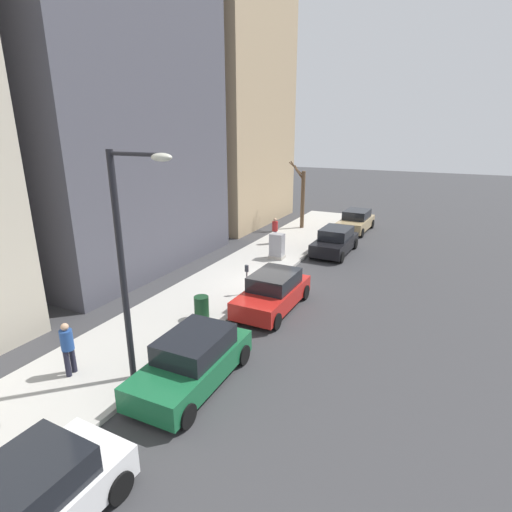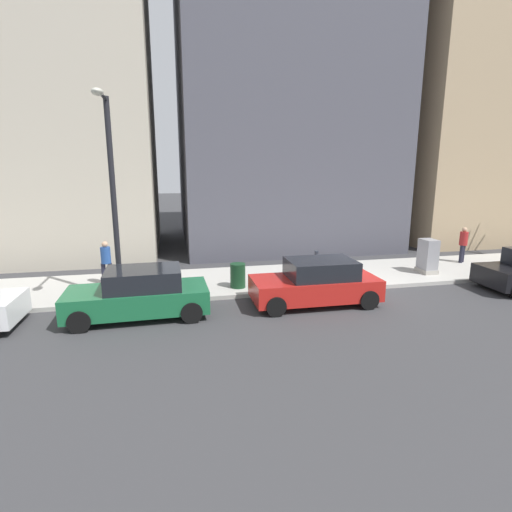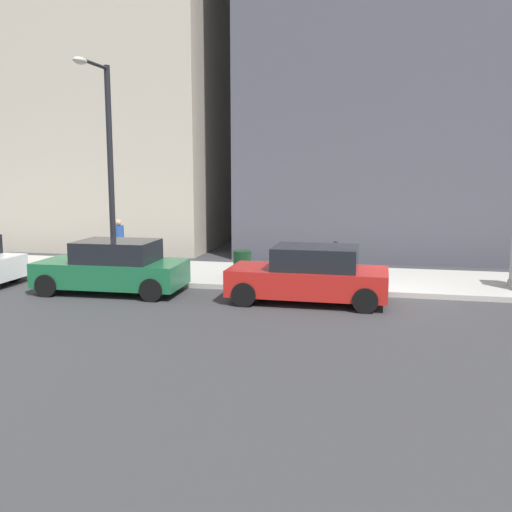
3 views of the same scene
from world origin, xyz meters
The scene contains 12 objects.
ground_plane centered at (0.00, 0.00, 0.00)m, with size 120.00×120.00×0.00m, color #38383A.
sidewalk centered at (2.00, 0.00, 0.07)m, with size 4.00×36.00×0.15m, color #B2AFA8.
parked_car_red centered at (-1.05, 1.90, 0.74)m, with size 1.95×4.21×1.52m.
parked_car_green centered at (-1.06, 7.59, 0.74)m, with size 2.00×4.24×1.52m.
parking_meter centered at (0.45, 1.35, 0.98)m, with size 0.14×0.10×1.35m.
utility_box centered at (1.30, -3.92, 0.85)m, with size 0.83×0.61×1.43m.
streetlamp centered at (0.28, 8.34, 4.02)m, with size 1.97×0.32×6.50m.
trash_bin centered at (0.90, 4.23, 0.60)m, with size 0.56×0.56×0.90m, color #14381E.
pedestrian_near_meter centered at (2.65, -6.70, 1.09)m, with size 0.36×0.36×1.66m.
pedestrian_midblock centered at (2.34, 9.02, 1.09)m, with size 0.36×0.40×1.66m.
office_tower_left centered at (10.53, -12.09, 10.85)m, with size 10.07×10.07×21.71m, color tan.
office_block_center centered at (11.27, 0.01, 11.36)m, with size 11.53×11.53×22.71m, color #4C4C56.
Camera 2 is at (-13.16, 6.55, 4.51)m, focal length 28.00 mm.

